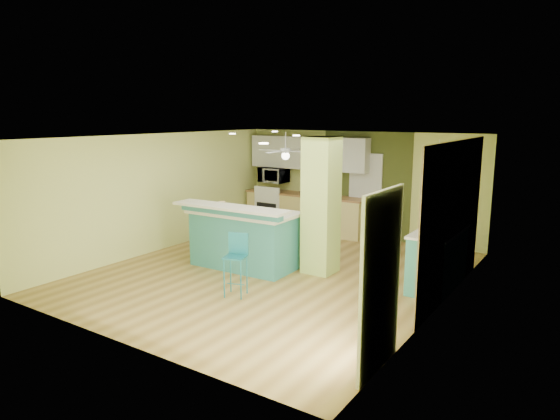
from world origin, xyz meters
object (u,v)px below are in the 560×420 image
(bar_stool, at_px, (237,254))
(canister, at_px, (222,206))
(fruit_bowl, at_px, (306,193))
(side_counter, at_px, (438,258))
(peninsula, at_px, (244,237))

(bar_stool, xyz_separation_m, canister, (-1.25, 1.14, 0.49))
(fruit_bowl, bearing_deg, side_counter, -29.94)
(bar_stool, bearing_deg, peninsula, 105.30)
(peninsula, xyz_separation_m, side_counter, (3.42, 0.90, -0.08))
(peninsula, distance_m, canister, 0.74)
(side_counter, bearing_deg, bar_stool, -140.11)
(peninsula, bearing_deg, side_counter, 13.10)
(side_counter, relative_size, canister, 9.50)
(bar_stool, distance_m, side_counter, 3.39)
(bar_stool, relative_size, fruit_bowl, 3.31)
(bar_stool, height_order, fruit_bowl, bar_stool)
(peninsula, xyz_separation_m, bar_stool, (0.82, -1.27, 0.10))
(side_counter, xyz_separation_m, fruit_bowl, (-3.93, 2.26, 0.48))
(side_counter, distance_m, canister, 4.04)
(side_counter, height_order, canister, canister)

